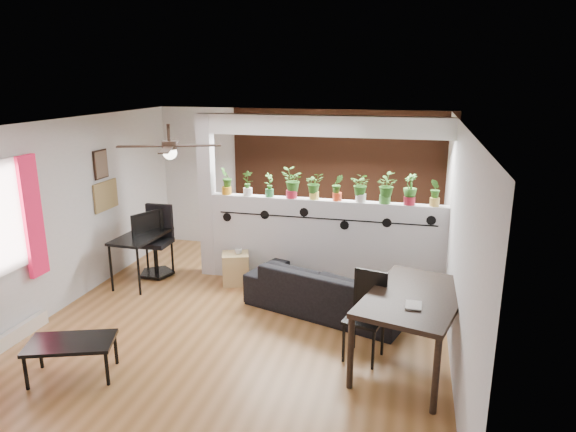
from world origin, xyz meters
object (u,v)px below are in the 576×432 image
Objects in this scene: potted_plant_9 at (435,192)px; sofa at (327,290)px; ceiling_fan at (170,148)px; potted_plant_6 at (361,187)px; potted_plant_2 at (269,184)px; folding_chair at (367,307)px; potted_plant_8 at (410,189)px; dining_table at (415,302)px; cube_shelf at (236,269)px; computer_desk at (141,239)px; office_chair at (157,245)px; potted_plant_7 at (385,187)px; potted_plant_0 at (226,180)px; cup at (238,251)px; potted_plant_5 at (337,187)px; potted_plant_4 at (314,185)px; coffee_table at (71,345)px; potted_plant_3 at (292,182)px; potted_plant_1 at (248,182)px.

potted_plant_9 is 0.19× the size of sofa.
potted_plant_6 is at bearing 40.24° from ceiling_fan.
folding_chair is (1.73, -1.99, -0.95)m from potted_plant_2.
potted_plant_8 is 0.26× the size of dining_table.
ceiling_fan reaches higher than cube_shelf.
computer_desk is 0.39m from office_chair.
dining_table is (0.49, -2.10, -0.82)m from potted_plant_7.
potted_plant_8 is (2.11, 0.00, 0.04)m from potted_plant_2.
potted_plant_0 is 3.78× the size of cup.
potted_plant_5 is 3.50× the size of cup.
ceiling_fan is at bearing -144.00° from potted_plant_7.
coffee_table is at bearing -121.94° from potted_plant_4.
dining_table is at bearing -76.89° from potted_plant_7.
dining_table is (0.14, -2.10, -0.82)m from potted_plant_8.
folding_chair is at bearing -49.12° from potted_plant_2.
potted_plant_3 is 0.41× the size of office_chair.
dining_table is (4.07, -1.82, 0.27)m from office_chair.
potted_plant_7 is at bearing 103.11° from dining_table.
potted_plant_7 is at bearing 89.15° from folding_chair.
potted_plant_6 is at bearing 99.16° from folding_chair.
potted_plant_7 reaches higher than potted_plant_4.
potted_plant_2 is 2.11m from potted_plant_8.
potted_plant_0 is 1.05× the size of potted_plant_4.
potted_plant_4 is (1.05, 0.00, 0.00)m from potted_plant_1.
potted_plant_4 reaches higher than dining_table.
cup is at bearing -171.08° from potted_plant_7.
coffee_table is at bearing -133.57° from potted_plant_7.
folding_chair is at bearing -39.39° from potted_plant_0.
computer_desk is at bearing -170.71° from potted_plant_7.
potted_plant_1 is at bearing 180.00° from potted_plant_9.
coffee_table is (-0.58, -1.41, -1.94)m from ceiling_fan.
sofa is 18.78× the size of cup.
dining_table is (2.95, -2.10, -0.81)m from potted_plant_0.
dining_table is 3.73m from coffee_table.
sofa is 1.25m from folding_chair.
potted_plant_7 is 0.45× the size of coffee_table.
cube_shelf is (0.26, 1.46, -2.07)m from ceiling_fan.
potted_plant_3 is 1.17× the size of potted_plant_9.
potted_plant_3 is 1.40m from potted_plant_7.
potted_plant_4 is (1.42, 1.80, -0.75)m from ceiling_fan.
potted_plant_3 is at bearing -35.08° from sofa.
cube_shelf is (-0.46, -0.34, -1.30)m from potted_plant_2.
sofa is at bearing -144.84° from potted_plant_9.
potted_plant_7 is 0.70m from potted_plant_9.
dining_table reaches higher than cup.
potted_plant_3 is at bearing 124.59° from folding_chair.
coffee_table is (0.53, -2.94, -0.12)m from office_chair.
potted_plant_2 is 1.91m from sofa.
potted_plant_4 is 2.82m from computer_desk.
potted_plant_5 is at bearing 5.39° from office_chair.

